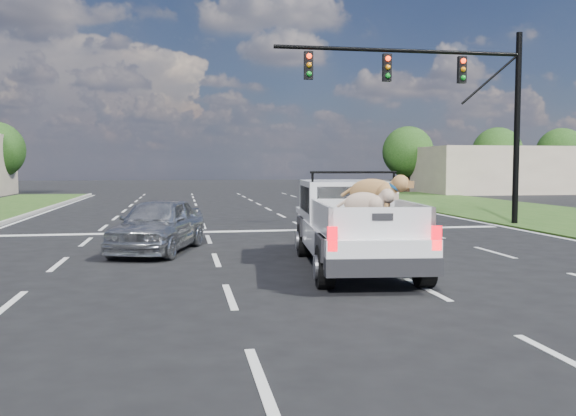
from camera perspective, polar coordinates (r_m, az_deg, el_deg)
The scene contains 10 objects.
ground at distance 10.67m, azimuth 4.02°, elevation -7.92°, with size 160.00×160.00×0.00m, color black.
road_markings at distance 17.02m, azimuth -1.32°, elevation -3.39°, with size 17.75×60.00×0.01m.
traffic_signal at distance 22.94m, azimuth 15.45°, elevation 10.20°, with size 9.11×0.31×7.00m.
building_right at distance 50.49m, azimuth 19.15°, elevation 3.37°, with size 12.00×7.00×3.60m, color #C2B094.
tree_far_d at distance 51.58m, azimuth 11.15°, elevation 5.18°, with size 4.20×4.20×5.40m.
tree_far_e at distance 54.96m, azimuth 18.99°, elevation 4.96°, with size 4.20×4.20×5.40m.
tree_far_f at distance 58.10m, azimuth 24.19°, elevation 4.77°, with size 4.20×4.20×5.40m.
pickup_truck at distance 13.17m, azimuth 6.16°, elevation -1.35°, with size 2.56×5.72×2.08m.
silver_sedan at distance 15.88m, azimuth -12.05°, elevation -1.52°, with size 1.64×4.07×1.39m, color #AAADB2.
black_coupe at distance 17.95m, azimuth 7.47°, elevation -0.81°, with size 1.96×4.82×1.40m, color black.
Camera 1 is at (-2.53, -10.13, 2.21)m, focal length 38.00 mm.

